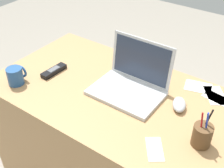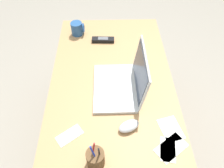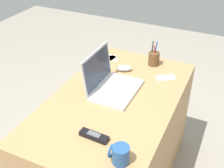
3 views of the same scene
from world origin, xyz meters
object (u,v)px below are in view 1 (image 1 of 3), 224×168
(computer_mouse, at_px, (179,104))
(coffee_mug_white, at_px, (16,76))
(pen_holder, at_px, (202,135))
(laptop, at_px, (131,82))
(cordless_phone, at_px, (54,71))

(computer_mouse, height_order, coffee_mug_white, coffee_mug_white)
(pen_holder, bearing_deg, laptop, 161.59)
(computer_mouse, relative_size, coffee_mug_white, 1.17)
(laptop, relative_size, computer_mouse, 3.20)
(cordless_phone, bearing_deg, pen_holder, -2.13)
(laptop, xyz_separation_m, cordless_phone, (-0.42, -0.11, -0.04))
(coffee_mug_white, relative_size, cordless_phone, 0.59)
(pen_holder, bearing_deg, cordless_phone, 177.87)
(cordless_phone, bearing_deg, computer_mouse, 10.48)
(computer_mouse, distance_m, pen_holder, 0.23)
(laptop, distance_m, coffee_mug_white, 0.58)
(computer_mouse, xyz_separation_m, cordless_phone, (-0.67, -0.12, -0.01))
(cordless_phone, relative_size, pen_holder, 0.87)
(computer_mouse, xyz_separation_m, coffee_mug_white, (-0.76, -0.30, 0.03))
(coffee_mug_white, distance_m, pen_holder, 0.93)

